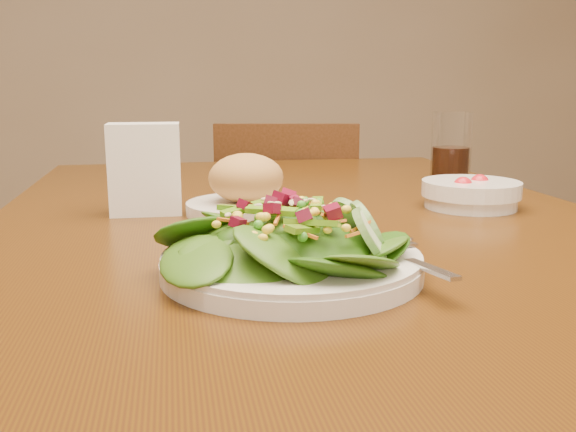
# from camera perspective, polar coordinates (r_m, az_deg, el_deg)

# --- Properties ---
(dining_table) EXTENTS (0.90, 1.40, 0.75)m
(dining_table) POSITION_cam_1_polar(r_m,az_deg,el_deg) (0.93, 1.84, -6.45)
(dining_table) COLOR #452807
(dining_table) RESTS_ON ground_plane
(chair_far) EXTENTS (0.45, 0.45, 0.84)m
(chair_far) POSITION_cam_1_polar(r_m,az_deg,el_deg) (1.82, -0.11, -4.05)
(chair_far) COLOR #472513
(chair_far) RESTS_ON ground_plane
(salad_plate) EXTENTS (0.27, 0.26, 0.08)m
(salad_plate) POSITION_cam_1_polar(r_m,az_deg,el_deg) (0.65, 1.13, -2.79)
(salad_plate) COLOR white
(salad_plate) RESTS_ON dining_table
(bread_plate) EXTENTS (0.18, 0.18, 0.09)m
(bread_plate) POSITION_cam_1_polar(r_m,az_deg,el_deg) (0.95, -3.73, 2.39)
(bread_plate) COLOR white
(bread_plate) RESTS_ON dining_table
(tomato_bowl) EXTENTS (0.15, 0.15, 0.05)m
(tomato_bowl) POSITION_cam_1_polar(r_m,az_deg,el_deg) (1.03, 15.94, 1.93)
(tomato_bowl) COLOR white
(tomato_bowl) RESTS_ON dining_table
(drinking_glass) EXTENTS (0.08, 0.08, 0.13)m
(drinking_glass) POSITION_cam_1_polar(r_m,az_deg,el_deg) (1.29, 14.28, 5.53)
(drinking_glass) COLOR silver
(drinking_glass) RESTS_ON dining_table
(napkin_holder) EXTENTS (0.10, 0.06, 0.13)m
(napkin_holder) POSITION_cam_1_polar(r_m,az_deg,el_deg) (0.96, -12.60, 4.32)
(napkin_holder) COLOR white
(napkin_holder) RESTS_ON dining_table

